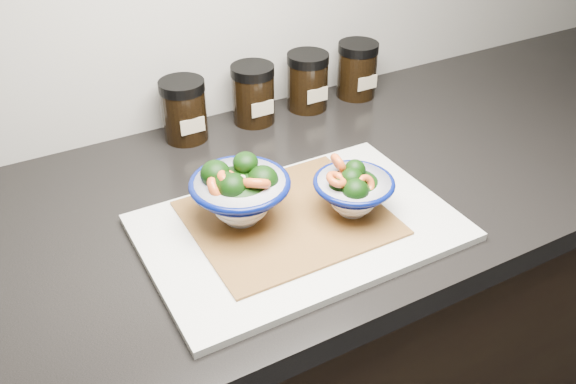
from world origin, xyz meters
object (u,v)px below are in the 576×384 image
spice_jar_c (308,81)px  spice_jar_a (184,110)px  spice_jar_b (253,94)px  bowl_left (240,192)px  cutting_board (299,228)px  bowl_right (353,190)px  spice_jar_d (357,70)px

spice_jar_c → spice_jar_a: bearing=180.0°
spice_jar_b → bowl_left: bearing=-119.5°
spice_jar_a → cutting_board: bearing=-82.8°
bowl_right → spice_jar_b: 0.36m
spice_jar_a → spice_jar_b: 0.14m
spice_jar_d → spice_jar_b: bearing=180.0°
cutting_board → bowl_right: bowl_right is taller
cutting_board → spice_jar_b: spice_jar_b is taller
bowl_left → spice_jar_a: same height
spice_jar_a → spice_jar_b: (0.14, 0.00, 0.00)m
bowl_left → spice_jar_c: size_ratio=1.29×
spice_jar_d → cutting_board: bearing=-134.1°
bowl_right → spice_jar_a: (-0.12, 0.36, 0.00)m
spice_jar_a → spice_jar_b: size_ratio=1.00×
cutting_board → spice_jar_c: spice_jar_c is taller
bowl_right → spice_jar_b: (0.01, 0.36, 0.00)m
bowl_left → spice_jar_b: bearing=60.5°
bowl_left → spice_jar_c: (0.28, 0.29, -0.01)m
bowl_right → spice_jar_b: bearing=87.8°
cutting_board → spice_jar_d: 0.48m
cutting_board → spice_jar_c: 0.41m
spice_jar_b → spice_jar_d: same height
cutting_board → spice_jar_c: size_ratio=3.98×
spice_jar_a → spice_jar_b: bearing=0.0°
bowl_left → bowl_right: bowl_left is taller
spice_jar_b → spice_jar_a: bearing=180.0°
spice_jar_a → bowl_right: bearing=-70.7°
bowl_left → spice_jar_a: size_ratio=1.29×
spice_jar_c → spice_jar_d: (0.12, 0.00, 0.00)m
cutting_board → bowl_left: bowl_left is taller
spice_jar_d → bowl_left: bearing=-144.0°
spice_jar_a → spice_jar_b: same height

